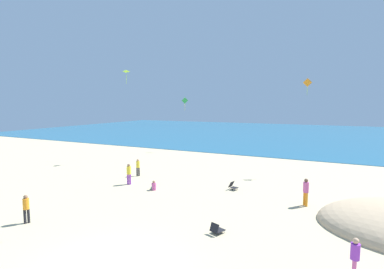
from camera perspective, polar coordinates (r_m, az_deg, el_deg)
ground_plane at (r=20.11m, az=3.42°, el=-12.04°), size 120.00×120.00×0.00m
ocean_water at (r=64.30m, az=19.23°, el=0.15°), size 120.00×60.00×0.05m
beach_chair_near_camera at (r=21.43m, az=8.17°, el=-10.16°), size 0.71×0.63×0.61m
beach_chair_mid_beach at (r=14.54m, az=4.96°, el=-18.36°), size 0.69×0.78×0.56m
person_1 at (r=12.35m, az=29.84°, el=-20.36°), size 0.35×0.35×1.57m
person_2 at (r=19.13m, az=21.84°, el=-10.31°), size 0.48×0.48×1.72m
person_3 at (r=25.41m, az=-10.78°, el=-6.26°), size 0.42×0.42×1.51m
person_4 at (r=22.94m, az=-12.54°, el=-7.44°), size 0.40×0.40×1.64m
person_5 at (r=17.69m, az=-30.29°, el=-12.41°), size 0.40×0.40×1.53m
person_6 at (r=21.36m, az=-7.67°, el=-10.26°), size 0.63×0.59×0.71m
kite_lime at (r=32.54m, az=-13.06°, el=12.30°), size 0.71×0.75×1.58m
kite_green at (r=38.52m, az=-1.44°, el=6.76°), size 0.88×0.25×1.78m
kite_orange at (r=27.51m, az=22.13°, el=9.54°), size 0.76×0.16×1.51m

